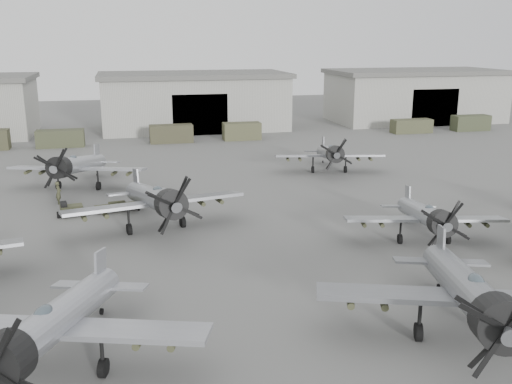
# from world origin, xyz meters

# --- Properties ---
(ground) EXTENTS (220.00, 220.00, 0.00)m
(ground) POSITION_xyz_m (0.00, 0.00, 0.00)
(ground) COLOR #5A5A58
(ground) RESTS_ON ground
(hangar_center) EXTENTS (29.00, 14.80, 8.70)m
(hangar_center) POSITION_xyz_m (0.00, 61.96, 4.37)
(hangar_center) COLOR gray
(hangar_center) RESTS_ON ground
(hangar_right) EXTENTS (29.00, 14.80, 8.70)m
(hangar_right) POSITION_xyz_m (38.00, 61.96, 4.37)
(hangar_right) COLOR gray
(hangar_right) RESTS_ON ground
(support_truck_2) EXTENTS (6.06, 2.20, 2.26)m
(support_truck_2) POSITION_xyz_m (-19.23, 50.00, 1.13)
(support_truck_2) COLOR #3C4029
(support_truck_2) RESTS_ON ground
(support_truck_3) EXTENTS (5.83, 2.20, 2.43)m
(support_truck_3) POSITION_xyz_m (-4.74, 50.00, 1.22)
(support_truck_3) COLOR #3C3B27
(support_truck_3) RESTS_ON ground
(support_truck_4) EXTENTS (5.26, 2.20, 2.41)m
(support_truck_4) POSITION_xyz_m (5.12, 50.00, 1.20)
(support_truck_4) COLOR #494930
(support_truck_4) RESTS_ON ground
(support_truck_6) EXTENTS (6.09, 2.20, 2.05)m
(support_truck_6) POSITION_xyz_m (31.31, 50.00, 1.02)
(support_truck_6) COLOR #44462E
(support_truck_6) RESTS_ON ground
(support_truck_7) EXTENTS (5.80, 2.20, 2.36)m
(support_truck_7) POSITION_xyz_m (41.34, 50.00, 1.18)
(support_truck_7) COLOR #3B412A
(support_truck_7) RESTS_ON ground
(aircraft_near_0) EXTENTS (13.15, 11.83, 5.27)m
(aircraft_near_0) POSITION_xyz_m (-14.49, -5.19, 2.39)
(aircraft_near_0) COLOR #A1A3AA
(aircraft_near_0) RESTS_ON ground
(aircraft_near_1) EXTENTS (14.03, 12.64, 5.64)m
(aircraft_near_1) POSITION_xyz_m (3.92, -6.82, 2.56)
(aircraft_near_1) COLOR gray
(aircraft_near_1) RESTS_ON ground
(aircraft_mid_1) EXTENTS (13.58, 12.23, 5.39)m
(aircraft_mid_1) POSITION_xyz_m (-9.11, 12.84, 2.45)
(aircraft_mid_1) COLOR gray
(aircraft_mid_1) RESTS_ON ground
(aircraft_mid_2) EXTENTS (11.21, 10.09, 4.46)m
(aircraft_mid_2) POSITION_xyz_m (8.86, 5.82, 2.03)
(aircraft_mid_2) COLOR #919599
(aircraft_mid_2) RESTS_ON ground
(aircraft_far_0) EXTENTS (12.86, 11.58, 5.14)m
(aircraft_far_0) POSITION_xyz_m (-15.62, 26.66, 2.34)
(aircraft_far_0) COLOR #A1A3A9
(aircraft_far_0) RESTS_ON ground
(aircraft_far_1) EXTENTS (11.66, 10.50, 4.63)m
(aircraft_far_1) POSITION_xyz_m (9.99, 27.84, 2.11)
(aircraft_far_1) COLOR gray
(aircraft_far_1) RESTS_ON ground
(tug_trailer) EXTENTS (6.42, 2.28, 1.27)m
(tug_trailer) POSITION_xyz_m (-14.20, 18.33, 0.48)
(tug_trailer) COLOR #41432B
(tug_trailer) RESTS_ON ground
(ground_crew) EXTENTS (0.50, 0.74, 1.98)m
(ground_crew) POSITION_xyz_m (-16.88, 22.08, 0.99)
(ground_crew) COLOR #41432C
(ground_crew) RESTS_ON ground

